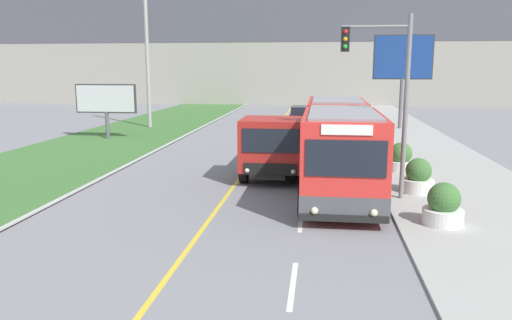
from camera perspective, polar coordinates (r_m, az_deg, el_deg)
name	(u,v)px	position (r m, az deg, el deg)	size (l,w,h in m)	color
apartment_block_background	(296,17)	(63.64, 4.61, 15.99)	(80.00, 8.04, 20.98)	gray
city_bus	(338,143)	(19.86, 9.37, 1.95)	(2.66, 12.31, 3.12)	red
dump_truck	(275,147)	(20.48, 2.20, 1.50)	(2.58, 6.42, 2.53)	black
car_distant	(301,116)	(39.61, 5.19, 5.03)	(1.80, 4.30, 1.45)	maroon
utility_pole_far	(147,49)	(38.46, -12.35, 12.33)	(1.80, 0.28, 11.54)	#9E9E99
traffic_light_mast	(388,85)	(17.28, 14.81, 8.32)	(2.28, 0.32, 6.22)	slate
billboard_large	(403,60)	(37.82, 16.45, 10.86)	(4.18, 0.24, 6.77)	#59595B
billboard_small	(106,100)	(32.98, -16.78, 6.56)	(3.92, 0.24, 3.45)	#59595B
planter_round_near	(443,206)	(15.26, 20.63, -4.98)	(1.15, 1.15, 1.22)	silver
planter_round_second	(418,177)	(18.81, 18.04, -1.91)	(1.14, 1.14, 1.24)	silver
planter_round_third	(401,159)	(22.42, 16.20, 0.15)	(1.19, 1.19, 1.24)	silver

